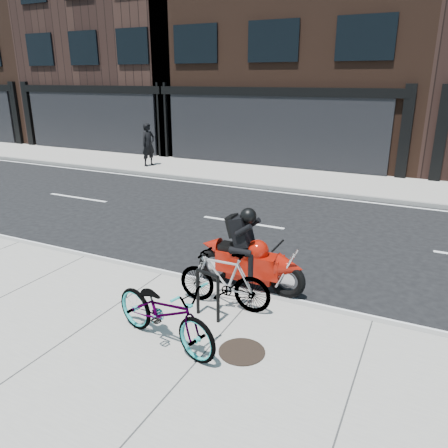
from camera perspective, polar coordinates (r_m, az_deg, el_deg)
The scene contains 12 objects.
ground at distance 10.36m, azimuth -1.98°, elevation -2.96°, with size 120.00×120.00×0.00m, color black.
sidewalk_near at distance 6.84m, azimuth -22.80°, elevation -16.16°, with size 60.00×6.00×0.13m, color gray.
sidewalk_far at distance 17.28m, azimuth 10.17°, elevation 5.79°, with size 60.00×3.50×0.13m, color gray.
building_west at distance 35.25m, azimuth -24.91°, elevation 21.79°, with size 10.00×10.00×13.50m, color black.
building_midwest at distance 28.42m, azimuth -10.54°, elevation 22.72°, with size 10.00×10.00×12.00m, color black.
building_center at distance 24.16m, azimuth 11.18°, elevation 26.46°, with size 12.00×10.00×14.50m, color black.
bike_rack at distance 6.97m, azimuth -2.15°, elevation -8.73°, with size 0.47×0.15×0.81m.
bicycle_front at distance 6.38m, azimuth -7.78°, elevation -11.29°, with size 0.68×1.95×1.03m, color gray.
bicycle_rear at distance 7.29m, azimuth -0.02°, elevation -7.23°, with size 0.47×1.65×0.99m, color gray.
motorcycle at distance 8.07m, azimuth 4.03°, elevation -4.46°, with size 2.15×0.46×1.60m.
pedestrian at distance 19.47m, azimuth -9.85°, elevation 10.18°, with size 0.67×0.44×1.84m, color black.
manhole_cover at distance 6.41m, azimuth 2.35°, elevation -16.31°, with size 0.66×0.66×0.01m, color black.
Camera 1 is at (4.54, -8.50, 3.80)m, focal length 35.00 mm.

